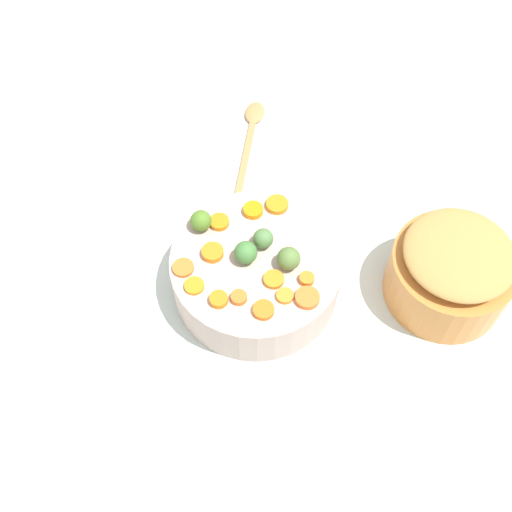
{
  "coord_description": "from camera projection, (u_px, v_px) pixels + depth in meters",
  "views": [
    {
      "loc": [
        -0.4,
        0.41,
        1.0
      ],
      "look_at": [
        -0.01,
        0.01,
        0.12
      ],
      "focal_mm": 45.21,
      "sensor_mm": 36.0,
      "label": 1
    }
  ],
  "objects": [
    {
      "name": "wooden_spoon",
      "position": [
        250.0,
        134.0,
        1.31
      ],
      "size": [
        0.19,
        0.25,
        0.01
      ],
      "color": "#BE824B",
      "rests_on": "tabletop"
    },
    {
      "name": "carrot_slice_6",
      "position": [
        239.0,
        297.0,
        1.01
      ],
      "size": [
        0.03,
        0.03,
        0.01
      ],
      "primitive_type": "cylinder",
      "rotation": [
        0.0,
        0.0,
        1.36
      ],
      "color": "orange",
      "rests_on": "serving_bowl_carrots"
    },
    {
      "name": "carrot_slice_7",
      "position": [
        277.0,
        205.0,
        1.1
      ],
      "size": [
        0.04,
        0.04,
        0.01
      ],
      "primitive_type": "cylinder",
      "rotation": [
        0.0,
        0.0,
        4.9
      ],
      "color": "orange",
      "rests_on": "serving_bowl_carrots"
    },
    {
      "name": "carrot_slice_1",
      "position": [
        274.0,
        279.0,
        1.03
      ],
      "size": [
        0.05,
        0.05,
        0.01
      ],
      "primitive_type": "cylinder",
      "rotation": [
        0.0,
        0.0,
        2.32
      ],
      "color": "orange",
      "rests_on": "serving_bowl_carrots"
    },
    {
      "name": "carrot_slice_12",
      "position": [
        183.0,
        268.0,
        1.04
      ],
      "size": [
        0.05,
        0.05,
        0.01
      ],
      "primitive_type": "cylinder",
      "rotation": [
        0.0,
        0.0,
        3.83
      ],
      "color": "orange",
      "rests_on": "serving_bowl_carrots"
    },
    {
      "name": "carrot_slice_5",
      "position": [
        307.0,
        279.0,
        1.02
      ],
      "size": [
        0.03,
        0.03,
        0.01
      ],
      "primitive_type": "cylinder",
      "rotation": [
        0.0,
        0.0,
        3.43
      ],
      "color": "orange",
      "rests_on": "serving_bowl_carrots"
    },
    {
      "name": "carrot_slice_8",
      "position": [
        194.0,
        286.0,
        1.02
      ],
      "size": [
        0.04,
        0.04,
        0.01
      ],
      "primitive_type": "cylinder",
      "rotation": [
        0.0,
        0.0,
        2.8
      ],
      "color": "orange",
      "rests_on": "serving_bowl_carrots"
    },
    {
      "name": "carrot_slice_2",
      "position": [
        213.0,
        253.0,
        1.05
      ],
      "size": [
        0.05,
        0.05,
        0.01
      ],
      "primitive_type": "cylinder",
      "rotation": [
        0.0,
        0.0,
        5.8
      ],
      "color": "orange",
      "rests_on": "serving_bowl_carrots"
    },
    {
      "name": "brussels_sprout_0",
      "position": [
        201.0,
        221.0,
        1.07
      ],
      "size": [
        0.04,
        0.04,
        0.04
      ],
      "primitive_type": "sphere",
      "color": "#527C27",
      "rests_on": "serving_bowl_carrots"
    },
    {
      "name": "stuffing_mound",
      "position": [
        460.0,
        254.0,
        1.02
      ],
      "size": [
        0.18,
        0.18,
        0.04
      ],
      "primitive_type": "ellipsoid",
      "color": "#C18A47",
      "rests_on": "metal_pot"
    },
    {
      "name": "carrot_slice_10",
      "position": [
        220.0,
        221.0,
        1.09
      ],
      "size": [
        0.04,
        0.04,
        0.01
      ],
      "primitive_type": "cylinder",
      "rotation": [
        0.0,
        0.0,
        3.33
      ],
      "color": "orange",
      "rests_on": "serving_bowl_carrots"
    },
    {
      "name": "brussels_sprout_3",
      "position": [
        289.0,
        258.0,
        1.03
      ],
      "size": [
        0.04,
        0.04,
        0.04
      ],
      "primitive_type": "sphere",
      "color": "#577838",
      "rests_on": "serving_bowl_carrots"
    },
    {
      "name": "serving_bowl_carrots",
      "position": [
        256.0,
        273.0,
        1.09
      ],
      "size": [
        0.28,
        0.28,
        0.09
      ],
      "primitive_type": "cylinder",
      "color": "#C0A699",
      "rests_on": "tabletop"
    },
    {
      "name": "brussels_sprout_2",
      "position": [
        261.0,
        237.0,
        1.05
      ],
      "size": [
        0.03,
        0.03,
        0.03
      ],
      "primitive_type": "sphere",
      "color": "#507B42",
      "rests_on": "serving_bowl_carrots"
    },
    {
      "name": "tabletop",
      "position": [
        254.0,
        282.0,
        1.14
      ],
      "size": [
        2.4,
        2.4,
        0.02
      ],
      "primitive_type": "cube",
      "color": "silver",
      "rests_on": "ground"
    },
    {
      "name": "carrot_slice_11",
      "position": [
        219.0,
        299.0,
        1.0
      ],
      "size": [
        0.04,
        0.04,
        0.01
      ],
      "primitive_type": "cylinder",
      "rotation": [
        0.0,
        0.0,
        5.15
      ],
      "color": "orange",
      "rests_on": "serving_bowl_carrots"
    },
    {
      "name": "carrot_slice_4",
      "position": [
        307.0,
        298.0,
        1.01
      ],
      "size": [
        0.04,
        0.04,
        0.01
      ],
      "primitive_type": "cylinder",
      "rotation": [
        0.0,
        0.0,
        6.25
      ],
      "color": "orange",
      "rests_on": "serving_bowl_carrots"
    },
    {
      "name": "metal_pot",
      "position": [
        449.0,
        276.0,
        1.08
      ],
      "size": [
        0.21,
        0.21,
        0.1
      ],
      "primitive_type": "cylinder",
      "color": "#CA7A36",
      "rests_on": "tabletop"
    },
    {
      "name": "carrot_slice_9",
      "position": [
        285.0,
        296.0,
        1.01
      ],
      "size": [
        0.03,
        0.03,
        0.01
      ],
      "primitive_type": "cylinder",
      "rotation": [
        0.0,
        0.0,
        3.3
      ],
      "color": "orange",
      "rests_on": "serving_bowl_carrots"
    },
    {
      "name": "carrot_slice_0",
      "position": [
        253.0,
        210.0,
        1.1
      ],
      "size": [
        0.03,
        0.03,
        0.01
      ],
      "primitive_type": "cylinder",
      "rotation": [
        0.0,
        0.0,
        4.69
      ],
      "color": "orange",
      "rests_on": "serving_bowl_carrots"
    },
    {
      "name": "brussels_sprout_1",
      "position": [
        244.0,
        251.0,
        1.04
      ],
      "size": [
        0.04,
        0.04,
        0.04
      ],
      "primitive_type": "sphere",
      "color": "#447B3A",
      "rests_on": "serving_bowl_carrots"
    },
    {
      "name": "carrot_slice_3",
      "position": [
        263.0,
        310.0,
        0.99
      ],
      "size": [
        0.05,
        0.05,
        0.01
      ],
      "primitive_type": "cylinder",
      "rotation": [
        0.0,
        0.0,
        2.4
      ],
      "color": "orange",
      "rests_on": "serving_bowl_carrots"
    }
  ]
}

